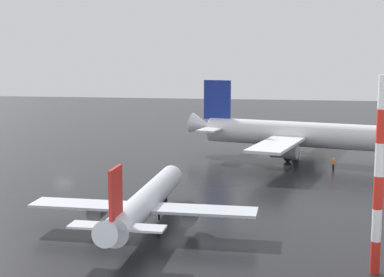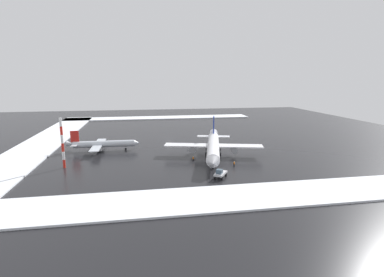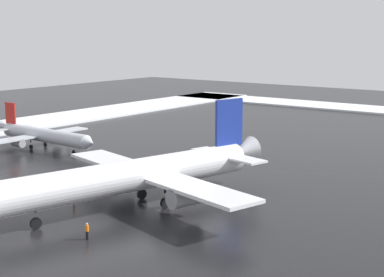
# 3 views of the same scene
# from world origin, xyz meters

# --- Properties ---
(ground_plane) EXTENTS (240.00, 240.00, 0.00)m
(ground_plane) POSITION_xyz_m (0.00, 0.00, 0.00)
(ground_plane) COLOR black
(airplane_far_rear) EXTENTS (38.69, 32.47, 11.63)m
(airplane_far_rear) POSITION_xyz_m (33.83, 11.26, 3.84)
(airplane_far_rear) COLOR white
(airplane_far_rear) RESTS_ON ground_plane
(airplane_foreground_jet) EXTENTS (20.69, 25.01, 7.44)m
(airplane_foreground_jet) POSITION_xyz_m (17.99, -25.19, 2.46)
(airplane_foreground_jet) COLOR silver
(airplane_foreground_jet) RESTS_ON ground_plane
(ground_crew_near_tug) EXTENTS (0.36, 0.36, 1.71)m
(ground_crew_near_tug) POSITION_xyz_m (37.10, 4.08, 0.97)
(ground_crew_near_tug) COLOR black
(ground_crew_near_tug) RESTS_ON ground_plane
(ground_crew_mid_apron) EXTENTS (0.36, 0.36, 1.71)m
(ground_crew_mid_apron) POSITION_xyz_m (44.90, 14.80, 0.97)
(ground_crew_mid_apron) COLOR black
(ground_crew_mid_apron) RESTS_ON ground_plane
(antenna_mast) EXTENTS (0.70, 0.70, 14.55)m
(antenna_mast) POSITION_xyz_m (37.28, -33.71, 7.27)
(antenna_mast) COLOR red
(antenna_mast) RESTS_ON ground_plane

